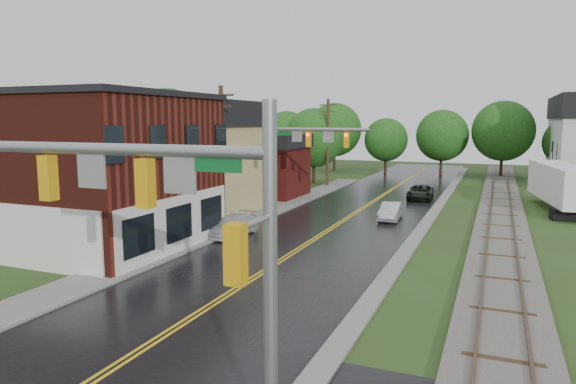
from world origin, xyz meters
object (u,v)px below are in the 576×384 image
Objects in this scene: tree_left_c at (249,143)px; semi_trailer at (561,183)px; sedan_silver at (391,212)px; brick_building at (71,169)px; traffic_signal_near at (176,210)px; tree_left_b at (169,133)px; pickup_white at (233,226)px; traffic_signal_far at (299,147)px; utility_pole_b at (222,153)px; utility_pole_c at (328,141)px; tree_left_e at (315,139)px; tree_left_a at (65,144)px; suv_dark at (420,193)px.

semi_trailer is at bearing -6.91° from tree_left_c.
brick_building is at bearing -141.17° from sedan_silver.
tree_left_b is at bearing 125.49° from traffic_signal_near.
tree_left_c is 28.22m from semi_trailer.
tree_left_c is at bearing 63.44° from tree_left_b.
tree_left_b is 2.30× the size of pickup_white.
tree_left_c reaches higher than traffic_signal_far.
brick_building is 1.59× the size of utility_pole_b.
utility_pole_c is 2.47× the size of sedan_silver.
traffic_signal_far is 16.56m from tree_left_c.
tree_left_e is at bearing 57.26° from tree_left_b.
utility_pole_c reaches higher than brick_building.
utility_pole_b reaches higher than semi_trailer.
sedan_silver is at bearing -142.79° from semi_trailer.
brick_building is 9.03m from utility_pole_b.
pickup_white is (-8.27, 17.70, -4.36)m from traffic_signal_near.
traffic_signal_far is at bearing 17.30° from tree_left_a.
brick_building is 1.59× the size of utility_pole_c.
tree_left_c is at bearing 111.49° from utility_pole_b.
utility_pole_b is at bearing -145.17° from semi_trailer.
sedan_silver is at bearing 9.52° from traffic_signal_far.
suv_dark is at bearing -28.70° from utility_pole_c.
utility_pole_c is at bearing 78.91° from brick_building.
traffic_signal_near is at bearing -74.32° from tree_left_e.
traffic_signal_near is (15.96, -13.00, 0.82)m from brick_building.
pickup_white is (2.00, -2.30, -4.11)m from utility_pole_b.
sedan_silver is 0.86× the size of pickup_white.
traffic_signal_near is at bearing -74.48° from traffic_signal_far.
tree_left_e reaches higher than semi_trailer.
tree_left_e is at bearing 122.06° from sedan_silver.
tree_left_e is at bearing 145.56° from suv_dark.
tree_left_b is (-21.32, 29.90, 0.75)m from traffic_signal_near.
tree_left_c is at bearing 71.57° from tree_left_a.
tree_left_b reaches higher than utility_pole_c.
traffic_signal_near reaches higher than suv_dark.
utility_pole_c reaches higher than traffic_signal_near.
semi_trailer is at bearing 23.32° from tree_left_a.
pickup_white is at bearing -65.87° from tree_left_c.
tree_left_b is at bearing 107.61° from brick_building.
tree_left_c is (-1.36, 24.90, 0.36)m from brick_building.
traffic_signal_far reaches higher than pickup_white.
suv_dark is 0.40× the size of semi_trailer.
utility_pole_b is at bearing -125.23° from suv_dark.
tree_left_e is 24.90m from semi_trailer.
utility_pole_b is 2.47× the size of sedan_silver.
sedan_silver is (-0.52, 26.07, -4.37)m from traffic_signal_near.
traffic_signal_far is at bearing -51.18° from tree_left_c.
tree_left_b is at bearing -171.77° from semi_trailer.
sedan_silver is at bearing -96.11° from suv_dark.
sedan_silver is at bearing -35.14° from tree_left_c.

